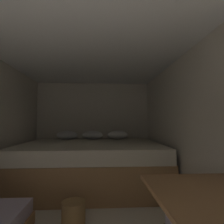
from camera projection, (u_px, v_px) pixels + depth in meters
The scene contains 6 objects.
wall_back at pixel (93, 126), 4.45m from camera, with size 2.73×0.05×2.08m, color beige.
wall_right at pixel (202, 132), 2.12m from camera, with size 0.05×4.78×2.08m, color beige.
ceiling_slab at pixel (85, 37), 2.10m from camera, with size 2.73×4.78×0.05m, color white.
bed at pixel (91, 163), 3.43m from camera, with size 2.51×1.87×0.95m.
dinette_table at pixel (219, 213), 0.97m from camera, with size 0.68×0.70×0.78m.
wicker_basket at pixel (74, 213), 2.09m from camera, with size 0.27×0.27×0.25m.
Camera 1 is at (0.18, -0.10, 1.15)m, focal length 29.83 mm.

